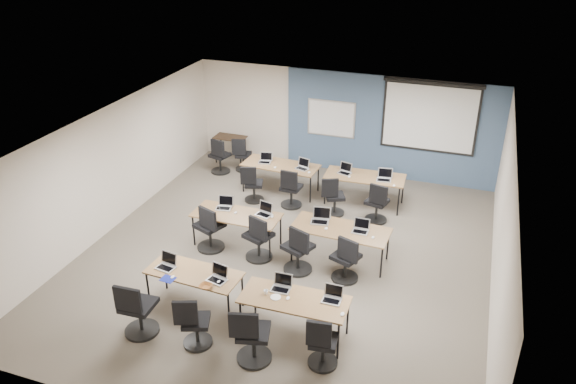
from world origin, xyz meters
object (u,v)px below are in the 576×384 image
at_px(task_chair_3, 322,346).
at_px(task_chair_0, 137,313).
at_px(task_chair_4, 210,231).
at_px(training_table_back_left, 281,166).
at_px(laptop_1, 218,276).
at_px(laptop_11, 384,177).
at_px(task_chair_6, 298,253).
at_px(task_chair_8, 253,187).
at_px(laptop_5, 264,212).
at_px(laptop_9, 303,166).
at_px(task_chair_7, 346,262).
at_px(utility_table, 230,140).
at_px(task_chair_5, 259,241).
at_px(spare_chair_b, 220,159).
at_px(task_chair_10, 333,199).
at_px(laptop_8, 265,160).
at_px(whiteboard, 331,119).
at_px(training_table_back_right, 365,178).
at_px(laptop_2, 282,285).
at_px(training_table_front_left, 194,274).
at_px(training_table_mid_right, 341,230).
at_px(task_chair_2, 251,339).
at_px(training_table_mid_left, 237,216).
at_px(laptop_10, 345,171).
at_px(task_chair_1, 194,326).
at_px(task_chair_9, 291,191).
at_px(laptop_4, 224,205).
at_px(task_chair_11, 377,206).
at_px(projector_screen, 430,113).
at_px(laptop_3, 332,297).
at_px(training_table_front_right, 294,301).
at_px(laptop_6, 321,218).
at_px(laptop_0, 167,264).
at_px(spare_chair_a, 242,157).

bearing_deg(task_chair_3, task_chair_0, 177.97).
bearing_deg(task_chair_4, training_table_back_left, 103.26).
height_order(laptop_1, laptop_11, laptop_11).
xyz_separation_m(task_chair_3, task_chair_6, (-1.14, 2.29, 0.04)).
bearing_deg(task_chair_8, laptop_5, -78.13).
bearing_deg(laptop_9, laptop_5, -73.23).
height_order(task_chair_3, task_chair_7, task_chair_7).
bearing_deg(utility_table, task_chair_5, -58.67).
xyz_separation_m(laptop_1, spare_chair_b, (-2.55, 5.37, -0.38)).
distance_m(laptop_1, task_chair_10, 4.25).
bearing_deg(laptop_8, whiteboard, 42.14).
bearing_deg(training_table_back_right, task_chair_7, -86.65).
bearing_deg(laptop_2, training_table_front_left, -179.65).
height_order(training_table_mid_right, task_chair_2, task_chair_2).
bearing_deg(training_table_mid_left, laptop_9, 77.89).
bearing_deg(task_chair_3, laptop_1, 155.40).
bearing_deg(laptop_10, task_chair_1, -83.59).
distance_m(training_table_back_left, laptop_10, 1.62).
xyz_separation_m(task_chair_4, laptop_11, (3.02, 3.02, 0.36)).
relative_size(task_chair_6, spare_chair_b, 1.05).
distance_m(training_table_back_right, task_chair_6, 3.30).
relative_size(task_chair_9, laptop_10, 3.21).
height_order(laptop_4, laptop_11, laptop_11).
xyz_separation_m(laptop_9, task_chair_11, (1.99, -0.71, -0.38)).
bearing_deg(projector_screen, laptop_3, -96.04).
distance_m(laptop_3, laptop_10, 4.92).
bearing_deg(laptop_5, training_table_mid_left, -145.86).
distance_m(laptop_9, task_chair_10, 1.27).
relative_size(laptop_4, laptop_8, 1.05).
xyz_separation_m(training_table_back_left, task_chair_5, (0.63, -3.03, -0.26)).
distance_m(task_chair_5, laptop_10, 3.26).
relative_size(task_chair_4, laptop_9, 3.37).
height_order(task_chair_9, laptop_11, task_chair_9).
relative_size(projector_screen, task_chair_3, 2.51).
bearing_deg(training_table_front_right, laptop_11, 82.90).
bearing_deg(spare_chair_b, laptop_4, -47.89).
xyz_separation_m(projector_screen, task_chair_5, (-2.66, -4.73, -1.46)).
bearing_deg(laptop_5, laptop_3, -33.44).
relative_size(training_table_back_right, laptop_10, 6.07).
xyz_separation_m(task_chair_8, spare_chair_b, (-1.46, 1.24, 0.02)).
relative_size(whiteboard, laptop_5, 4.00).
xyz_separation_m(training_table_front_right, task_chair_6, (-0.51, 1.75, -0.25)).
bearing_deg(laptop_6, task_chair_0, -131.86).
bearing_deg(training_table_back_left, laptop_0, -90.95).
bearing_deg(task_chair_11, training_table_back_left, 177.53).
height_order(task_chair_0, task_chair_3, task_chair_0).
xyz_separation_m(laptop_11, utility_table, (-4.52, 1.29, -0.14)).
relative_size(task_chair_0, task_chair_2, 1.01).
xyz_separation_m(training_table_mid_left, task_chair_9, (0.50, 1.98, -0.28)).
distance_m(task_chair_11, spare_chair_a, 4.28).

